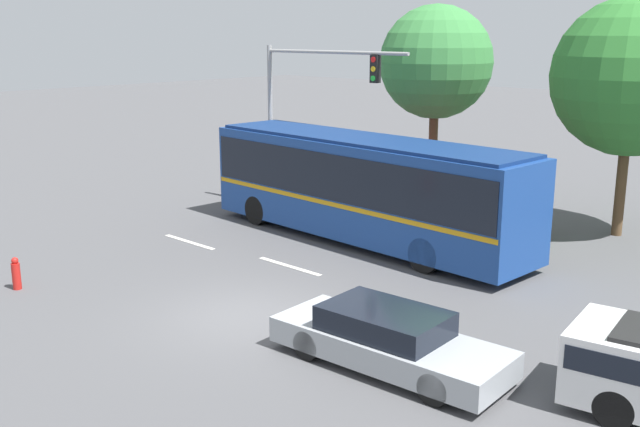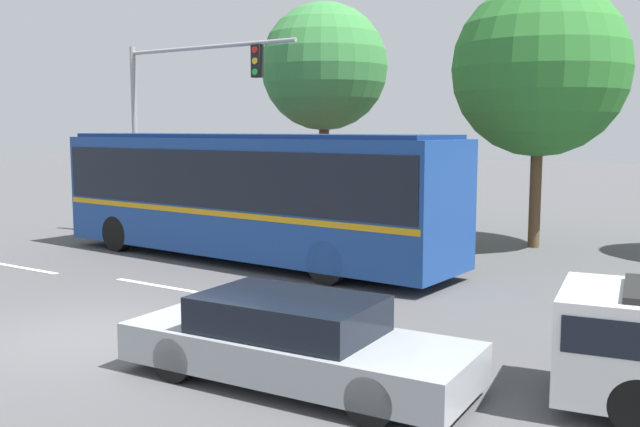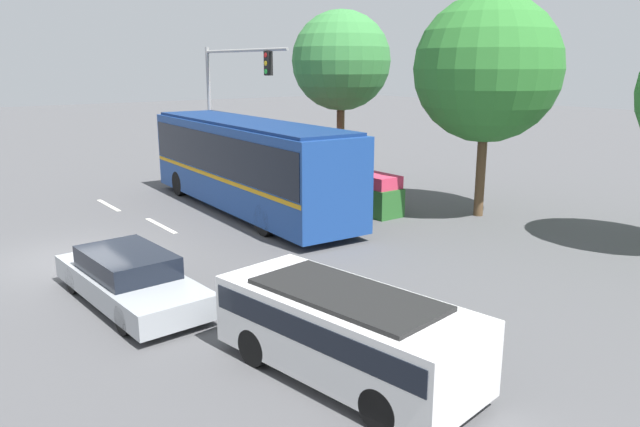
# 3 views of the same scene
# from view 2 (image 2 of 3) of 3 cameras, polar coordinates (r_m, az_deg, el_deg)

# --- Properties ---
(ground_plane) EXTENTS (140.00, 140.00, 0.00)m
(ground_plane) POSITION_cam_2_polar(r_m,az_deg,el_deg) (12.52, -18.31, -9.44)
(ground_plane) COLOR #4C4C4F
(city_bus) EXTENTS (11.79, 3.18, 3.31)m
(city_bus) POSITION_cam_2_polar(r_m,az_deg,el_deg) (18.47, -5.90, 1.98)
(city_bus) COLOR navy
(city_bus) RESTS_ON ground
(sedan_foreground) EXTENTS (4.97, 2.04, 1.19)m
(sedan_foreground) POSITION_cam_2_polar(r_m,az_deg,el_deg) (9.74, -2.12, -10.30)
(sedan_foreground) COLOR #9EA3A8
(sedan_foreground) RESTS_ON ground
(traffic_light_pole) EXTENTS (6.42, 0.24, 6.02)m
(traffic_light_pole) POSITION_cam_2_polar(r_m,az_deg,el_deg) (22.34, -11.79, 8.54)
(traffic_light_pole) COLOR gray
(traffic_light_pole) RESTS_ON ground
(flowering_hedge) EXTENTS (7.92, 1.10, 1.46)m
(flowering_hedge) POSITION_cam_2_polar(r_m,az_deg,el_deg) (21.11, 0.57, -0.55)
(flowering_hedge) COLOR #286028
(flowering_hedge) RESTS_ON ground
(street_tree_left) EXTENTS (4.09, 4.09, 7.47)m
(street_tree_left) POSITION_cam_2_polar(r_m,az_deg,el_deg) (23.25, 0.34, 11.71)
(street_tree_left) COLOR brown
(street_tree_left) RESTS_ON ground
(street_tree_centre) EXTENTS (4.99, 4.99, 7.62)m
(street_tree_centre) POSITION_cam_2_polar(r_m,az_deg,el_deg) (21.39, 17.32, 11.06)
(street_tree_centre) COLOR brown
(street_tree_centre) RESTS_ON ground
(lane_stripe_near) EXTENTS (2.40, 0.16, 0.01)m
(lane_stripe_near) POSITION_cam_2_polar(r_m,az_deg,el_deg) (16.07, -13.14, -5.67)
(lane_stripe_near) COLOR silver
(lane_stripe_near) RESTS_ON ground
(lane_stripe_mid) EXTENTS (2.40, 0.16, 0.01)m
(lane_stripe_mid) POSITION_cam_2_polar(r_m,az_deg,el_deg) (18.97, -22.67, -4.11)
(lane_stripe_mid) COLOR silver
(lane_stripe_mid) RESTS_ON ground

